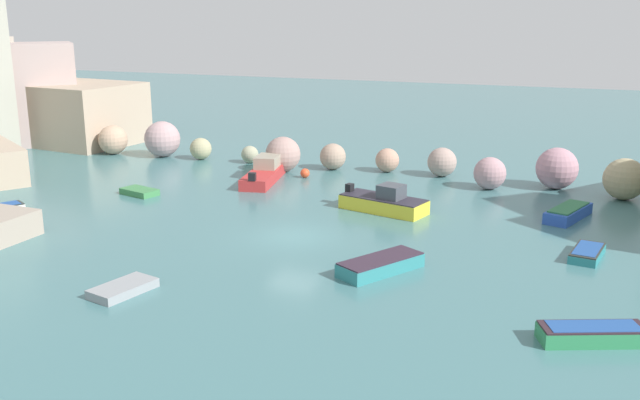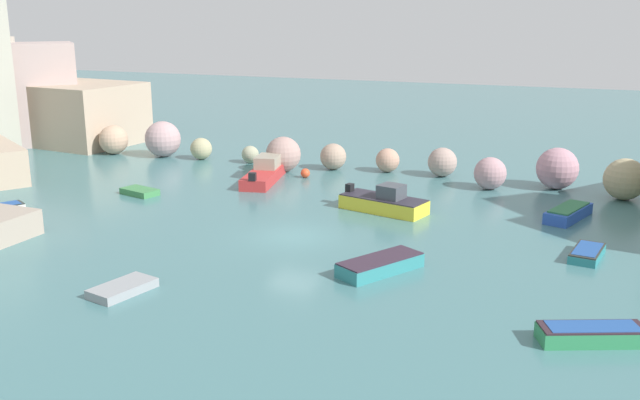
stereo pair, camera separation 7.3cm
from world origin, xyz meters
name	(u,v)px [view 1 (the left image)]	position (x,y,z in m)	size (l,w,h in m)	color
cove_water	(294,237)	(0.00, 0.00, 0.00)	(160.00, 160.00, 0.00)	#437276
rock_breakwater	(372,158)	(-0.49, 14.63, 1.16)	(43.41, 4.85, 2.74)	tan
channel_buoy	(305,173)	(-4.48, 12.20, 0.32)	(0.63, 0.63, 0.63)	#E04C28
moored_boat_0	(0,210)	(-16.49, -2.46, 0.33)	(2.06, 2.60, 0.62)	silver
moored_boat_1	(264,173)	(-6.65, 10.43, 0.55)	(2.90, 6.15, 1.50)	#BD3030
moored_boat_2	(593,334)	(14.13, -7.03, 0.32)	(3.77, 2.47, 0.61)	#308953
moored_boat_3	(384,202)	(2.88, 6.13, 0.53)	(5.17, 3.01, 1.59)	yellow
moored_boat_4	(568,213)	(12.57, 8.37, 0.33)	(2.43, 4.02, 0.68)	blue
moored_boat_5	(139,192)	(-12.15, 4.24, 0.19)	(2.53, 1.81, 0.37)	#3C8047
moored_boat_6	(381,265)	(5.48, -3.19, 0.32)	(3.22, 4.16, 0.65)	teal
moored_boat_8	(123,289)	(-3.40, -9.22, 0.18)	(1.94, 2.86, 0.36)	gray
moored_boat_9	(587,253)	(13.72, 2.03, 0.24)	(1.59, 2.87, 0.45)	teal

